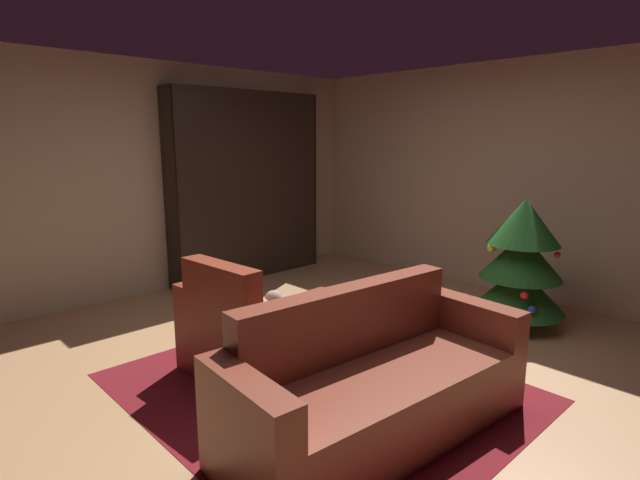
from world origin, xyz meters
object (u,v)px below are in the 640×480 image
at_px(coffee_table, 332,326).
at_px(bottle_on_table, 331,316).
at_px(decorated_tree, 521,261).
at_px(bookshelf_unit, 256,187).
at_px(couch_red, 374,386).
at_px(armchair_red, 250,335).
at_px(book_stack_on_table, 338,313).

distance_m(coffee_table, bottle_on_table, 0.26).
distance_m(bottle_on_table, decorated_tree, 2.25).
height_order(bookshelf_unit, couch_red, bookshelf_unit).
xyz_separation_m(couch_red, bottle_on_table, (-0.47, 0.11, 0.28)).
distance_m(couch_red, coffee_table, 0.68).
xyz_separation_m(armchair_red, couch_red, (1.12, 0.10, -0.02)).
relative_size(coffee_table, bottle_on_table, 2.77).
distance_m(bookshelf_unit, armchair_red, 2.97).
relative_size(bookshelf_unit, coffee_table, 3.06).
relative_size(bottle_on_table, decorated_tree, 0.23).
height_order(armchair_red, decorated_tree, decorated_tree).
bearing_deg(bottle_on_table, couch_red, -12.65).
relative_size(couch_red, book_stack_on_table, 8.86).
bearing_deg(book_stack_on_table, armchair_red, -141.02).
bearing_deg(decorated_tree, bottle_on_table, -96.40).
relative_size(bookshelf_unit, book_stack_on_table, 10.14).
xyz_separation_m(book_stack_on_table, decorated_tree, (0.39, 2.02, 0.11)).
xyz_separation_m(coffee_table, book_stack_on_table, (0.00, 0.06, 0.08)).
bearing_deg(book_stack_on_table, bookshelf_unit, 154.27).
height_order(couch_red, decorated_tree, decorated_tree).
bearing_deg(decorated_tree, armchair_red, -110.27).
relative_size(coffee_table, decorated_tree, 0.63).
relative_size(couch_red, decorated_tree, 1.67).
distance_m(bookshelf_unit, book_stack_on_table, 3.14).
relative_size(couch_red, bottle_on_table, 7.38).
bearing_deg(bottle_on_table, book_stack_on_table, 123.83).
xyz_separation_m(armchair_red, coffee_table, (0.51, 0.35, 0.11)).
bearing_deg(bookshelf_unit, armchair_red, -37.66).
bearing_deg(decorated_tree, bookshelf_unit, -167.73).
bearing_deg(bookshelf_unit, bottle_on_table, -27.95).
bearing_deg(coffee_table, couch_red, -22.62).
bearing_deg(book_stack_on_table, bottle_on_table, -56.17).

